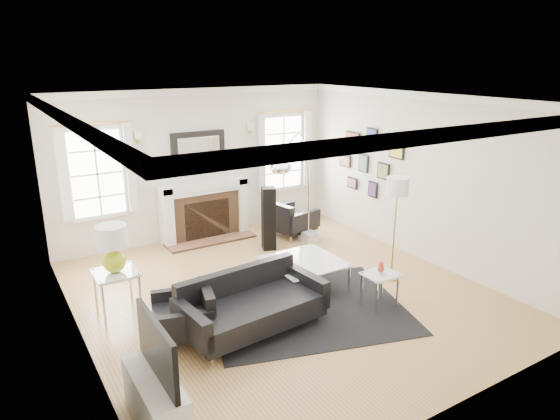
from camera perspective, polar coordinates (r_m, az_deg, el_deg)
floor at (r=7.45m, az=0.26°, el=-9.49°), size 6.00×6.00×0.00m
back_wall at (r=9.54m, az=-9.32°, el=5.18°), size 5.50×0.04×2.80m
front_wall at (r=4.82m, az=19.67°, el=-7.65°), size 5.50×0.04×2.80m
left_wall at (r=6.03m, az=-22.55°, el=-2.99°), size 0.04×6.00×2.80m
right_wall at (r=8.66m, az=15.95°, el=3.53°), size 0.04×6.00×2.80m
ceiling at (r=6.68m, az=0.29°, el=12.51°), size 5.50×6.00×0.02m
crown_molding at (r=6.69m, az=0.29°, el=12.00°), size 5.50×6.00×0.12m
fireplace at (r=9.57m, az=-8.59°, el=-0.07°), size 1.70×0.69×1.11m
mantel_mirror at (r=9.45m, az=-9.29°, el=6.61°), size 1.05×0.07×0.75m
window_left at (r=8.96m, az=-20.20°, el=3.96°), size 1.24×0.15×1.62m
window_right at (r=10.31m, az=0.36°, el=6.62°), size 1.24×0.15×1.62m
gallery_wall at (r=9.51m, az=10.16°, el=5.92°), size 0.04×1.73×1.29m
tv_unit at (r=5.08m, az=-13.98°, el=-19.74°), size 0.35×1.00×1.09m
area_rug at (r=7.05m, az=3.03°, el=-11.11°), size 3.15×2.85×0.01m
sofa at (r=6.42m, az=-3.44°, el=-10.84°), size 1.92×1.01×0.60m
armchair_left at (r=6.35m, az=-10.65°, el=-11.79°), size 0.89×0.95×0.54m
armchair_right at (r=9.67m, az=1.12°, el=-1.11°), size 0.87×0.94×0.56m
coffee_table at (r=7.40m, az=2.76°, el=-6.05°), size 1.03×1.03×0.46m
side_table_left at (r=7.04m, az=-18.22°, el=-7.55°), size 0.56×0.56×0.61m
nesting_table at (r=7.03m, az=11.37°, el=-7.98°), size 0.46×0.39×0.51m
gourd_lamp at (r=6.86m, az=-18.59°, el=-3.88°), size 0.40×0.40×0.65m
orange_vase at (r=6.95m, az=11.46°, el=-6.47°), size 0.10×0.10×0.16m
arc_floor_lamp at (r=8.33m, az=1.88°, el=2.28°), size 1.57×1.46×2.23m
stick_floor_lamp at (r=7.61m, az=13.25°, el=2.05°), size 0.33×0.33×1.64m
speaker_tower at (r=8.89m, az=-1.31°, el=-1.00°), size 0.29×0.29×1.15m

